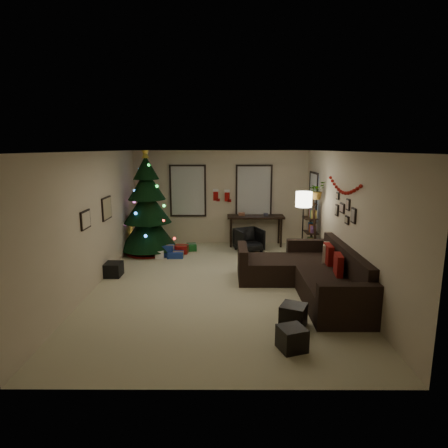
{
  "coord_description": "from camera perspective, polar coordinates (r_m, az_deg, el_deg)",
  "views": [
    {
      "loc": [
        0.13,
        -7.46,
        2.77
      ],
      "look_at": [
        0.1,
        0.6,
        1.15
      ],
      "focal_mm": 30.5,
      "sensor_mm": 36.0,
      "label": 1
    }
  ],
  "objects": [
    {
      "name": "wall_back",
      "position": [
        11.05,
        -0.47,
        3.98
      ],
      "size": [
        5.0,
        0.0,
        5.0
      ],
      "primitive_type": "plane",
      "rotation": [
        1.57,
        0.0,
        0.0
      ],
      "color": "beige",
      "rests_on": "floor"
    },
    {
      "name": "wall_right",
      "position": [
        7.96,
        17.54,
        0.55
      ],
      "size": [
        0.0,
        7.0,
        7.0
      ],
      "primitive_type": "plane",
      "rotation": [
        1.57,
        0.0,
        -1.57
      ],
      "color": "beige",
      "rests_on": "floor"
    },
    {
      "name": "window_back_right",
      "position": [
        11.03,
        4.48,
        4.97
      ],
      "size": [
        1.05,
        0.06,
        1.5
      ],
      "color": "#728CB2",
      "rests_on": "wall_back"
    },
    {
      "name": "sofa",
      "position": [
        7.71,
        12.85,
        -7.56
      ],
      "size": [
        2.13,
        3.07,
        0.93
      ],
      "color": "black",
      "rests_on": "floor"
    },
    {
      "name": "bookshelf",
      "position": [
        9.78,
        13.02,
        -0.56
      ],
      "size": [
        0.3,
        0.49,
        1.65
      ],
      "color": "black",
      "rests_on": "floor"
    },
    {
      "name": "presents",
      "position": [
        10.24,
        -8.94,
        -3.81
      ],
      "size": [
        1.59,
        1.03,
        0.3
      ],
      "rotation": [
        0.0,
        0.0,
        0.01
      ],
      "color": "maroon",
      "rests_on": "floor"
    },
    {
      "name": "pillow_red_a",
      "position": [
        7.34,
        16.77,
        -6.0
      ],
      "size": [
        0.17,
        0.44,
        0.43
      ],
      "primitive_type": "cube",
      "rotation": [
        0.0,
        0.0,
        -0.12
      ],
      "color": "maroon",
      "rests_on": "sofa"
    },
    {
      "name": "ottoman_near",
      "position": [
        6.24,
        10.35,
        -13.36
      ],
      "size": [
        0.5,
        0.5,
        0.36
      ],
      "primitive_type": "cube",
      "rotation": [
        0.0,
        0.0,
        -0.43
      ],
      "color": "black",
      "rests_on": "floor"
    },
    {
      "name": "garland",
      "position": [
        7.86,
        17.46,
        5.38
      ],
      "size": [
        0.08,
        1.9,
        0.3
      ],
      "primitive_type": null,
      "color": "#A5140C",
      "rests_on": "wall_right"
    },
    {
      "name": "floor",
      "position": [
        7.96,
        -0.74,
        -9.0
      ],
      "size": [
        7.0,
        7.0,
        0.0
      ],
      "primitive_type": "plane",
      "color": "beige",
      "rests_on": "ground"
    },
    {
      "name": "gallery",
      "position": [
        7.84,
        17.66,
        2.04
      ],
      "size": [
        0.03,
        1.25,
        0.54
      ],
      "color": "black",
      "rests_on": "wall_right"
    },
    {
      "name": "storage_bin",
      "position": [
        8.78,
        -17.03,
        -6.52
      ],
      "size": [
        0.61,
        0.42,
        0.3
      ],
      "primitive_type": "cube",
      "rotation": [
        0.0,
        0.0,
        -0.03
      ],
      "color": "black",
      "rests_on": "floor"
    },
    {
      "name": "art_map",
      "position": [
        8.74,
        -17.18,
        2.26
      ],
      "size": [
        0.04,
        0.6,
        0.5
      ],
      "color": "black",
      "rests_on": "wall_left"
    },
    {
      "name": "christmas_tree",
      "position": [
        10.21,
        -11.39,
        2.08
      ],
      "size": [
        1.51,
        1.51,
        2.81
      ],
      "rotation": [
        0.0,
        0.0,
        0.16
      ],
      "color": "black",
      "rests_on": "floor"
    },
    {
      "name": "pillow_red_b",
      "position": [
        7.97,
        15.38,
        -4.54
      ],
      "size": [
        0.13,
        0.44,
        0.44
      ],
      "primitive_type": "cube",
      "rotation": [
        0.0,
        0.0,
        -0.03
      ],
      "color": "maroon",
      "rests_on": "sofa"
    },
    {
      "name": "art_abstract",
      "position": [
        7.53,
        -20.05,
        0.6
      ],
      "size": [
        0.04,
        0.45,
        0.35
      ],
      "color": "black",
      "rests_on": "wall_left"
    },
    {
      "name": "pillow_cream",
      "position": [
        8.16,
        15.02,
        -4.24
      ],
      "size": [
        0.23,
        0.42,
        0.4
      ],
      "primitive_type": "cube",
      "rotation": [
        0.0,
        0.0,
        -0.31
      ],
      "color": "#C0B79B",
      "rests_on": "sofa"
    },
    {
      "name": "ceiling",
      "position": [
        7.46,
        -0.8,
        10.83
      ],
      "size": [
        7.0,
        7.0,
        0.0
      ],
      "primitive_type": "plane",
      "rotation": [
        3.14,
        0.0,
        0.0
      ],
      "color": "white",
      "rests_on": "floor"
    },
    {
      "name": "stocking_right",
      "position": [
        10.94,
        0.51,
        4.3
      ],
      "size": [
        0.2,
        0.05,
        0.36
      ],
      "color": "#990F0C",
      "rests_on": "wall_back"
    },
    {
      "name": "stocking_left",
      "position": [
        11.04,
        -1.21,
        4.41
      ],
      "size": [
        0.2,
        0.05,
        0.36
      ],
      "color": "#990F0C",
      "rests_on": "wall_back"
    },
    {
      "name": "window_right_wall",
      "position": [
        10.36,
        13.29,
        4.01
      ],
      "size": [
        0.06,
        0.9,
        1.3
      ],
      "color": "#728CB2",
      "rests_on": "wall_right"
    },
    {
      "name": "floor_lamp",
      "position": [
        9.03,
        11.85,
        2.91
      ],
      "size": [
        0.37,
        0.37,
        1.77
      ],
      "rotation": [
        0.0,
        0.0,
        0.3
      ],
      "color": "black",
      "rests_on": "floor"
    },
    {
      "name": "potted_plant",
      "position": [
        9.3,
        13.77,
        5.3
      ],
      "size": [
        0.66,
        0.65,
        0.55
      ],
      "primitive_type": "imported",
      "rotation": [
        0.0,
        0.0,
        0.73
      ],
      "color": "#4C4C4C",
      "rests_on": "bookshelf"
    },
    {
      "name": "wall_left",
      "position": [
        8.04,
        -18.89,
        0.57
      ],
      "size": [
        0.0,
        7.0,
        7.0
      ],
      "primitive_type": "plane",
      "rotation": [
        1.57,
        0.0,
        1.57
      ],
      "color": "beige",
      "rests_on": "floor"
    },
    {
      "name": "wall_front",
      "position": [
        4.21,
        -1.56,
        -8.34
      ],
      "size": [
        5.0,
        0.0,
        5.0
      ],
      "primitive_type": "plane",
      "rotation": [
        -1.57,
        0.0,
        0.0
      ],
      "color": "beige",
      "rests_on": "floor"
    },
    {
      "name": "window_back_left",
      "position": [
        11.05,
        -5.43,
        4.97
      ],
      "size": [
        1.05,
        0.06,
        1.5
      ],
      "color": "#728CB2",
      "rests_on": "wall_back"
    },
    {
      "name": "desk_chair",
      "position": [
        10.35,
        3.74,
        -2.37
      ],
      "size": [
        0.79,
        0.77,
        0.64
      ],
      "primitive_type": "imported",
      "rotation": [
        0.0,
        0.0,
        0.39
      ],
      "color": "black",
      "rests_on": "floor"
    },
    {
      "name": "ottoman_far",
      "position": [
        5.6,
        10.14,
        -16.53
      ],
      "size": [
        0.44,
        0.44,
        0.33
      ],
      "primitive_type": "cube",
      "rotation": [
        0.0,
        0.0,
        0.33
      ],
      "color": "black",
      "rests_on": "floor"
    },
    {
      "name": "desk",
      "position": [
        10.9,
        4.75,
        0.73
      ],
      "size": [
        1.61,
        0.57,
        0.87
      ],
      "color": "black",
      "rests_on": "floor"
    }
  ]
}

